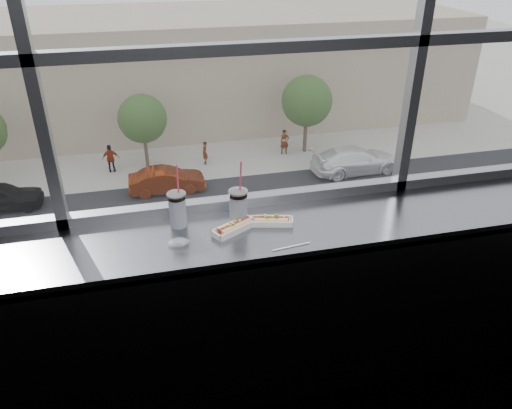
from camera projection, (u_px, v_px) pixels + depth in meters
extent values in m
plane|color=black|center=(244.00, 280.00, 3.20)|extent=(6.00, 0.00, 6.00)
cube|color=gray|center=(253.00, 234.00, 2.71)|extent=(6.00, 0.55, 0.06)
cube|color=gray|center=(264.00, 338.00, 2.75)|extent=(6.00, 0.04, 1.04)
cube|color=white|center=(234.00, 230.00, 2.68)|extent=(0.26, 0.19, 0.01)
cube|color=white|center=(234.00, 228.00, 2.67)|extent=(0.26, 0.19, 0.03)
cylinder|color=#DDB07A|center=(234.00, 227.00, 2.67)|extent=(0.19, 0.13, 0.04)
cylinder|color=maroon|center=(234.00, 225.00, 2.66)|extent=(0.19, 0.12, 0.03)
cube|color=white|center=(271.00, 224.00, 2.74)|extent=(0.25, 0.13, 0.01)
cube|color=white|center=(271.00, 221.00, 2.74)|extent=(0.25, 0.13, 0.03)
cylinder|color=#DDB07A|center=(271.00, 220.00, 2.73)|extent=(0.19, 0.08, 0.04)
cylinder|color=maroon|center=(271.00, 218.00, 2.73)|extent=(0.19, 0.07, 0.03)
cylinder|color=white|center=(178.00, 210.00, 2.69)|extent=(0.09, 0.09, 0.19)
cylinder|color=black|center=(176.00, 197.00, 2.65)|extent=(0.10, 0.10, 0.02)
cylinder|color=silver|center=(176.00, 194.00, 2.64)|extent=(0.10, 0.10, 0.01)
cylinder|color=#E6374B|center=(178.00, 180.00, 2.60)|extent=(0.01, 0.05, 0.20)
cylinder|color=white|center=(238.00, 208.00, 2.71)|extent=(0.10, 0.10, 0.19)
cylinder|color=black|center=(238.00, 194.00, 2.67)|extent=(0.10, 0.10, 0.02)
cylinder|color=silver|center=(238.00, 191.00, 2.66)|extent=(0.10, 0.10, 0.01)
cylinder|color=#E6374B|center=(241.00, 177.00, 2.61)|extent=(0.01, 0.05, 0.20)
cylinder|color=white|center=(291.00, 247.00, 2.54)|extent=(0.21, 0.03, 0.01)
ellipsoid|color=silver|center=(178.00, 242.00, 2.56)|extent=(0.11, 0.08, 0.03)
plane|color=#ABA89C|center=(145.00, 98.00, 45.82)|extent=(120.00, 120.00, 0.00)
cube|color=black|center=(164.00, 227.00, 25.79)|extent=(80.00, 10.00, 0.06)
cube|color=#ABA89C|center=(155.00, 165.00, 32.61)|extent=(80.00, 6.00, 0.04)
cube|color=tan|center=(142.00, 68.00, 39.21)|extent=(50.00, 14.00, 8.00)
imported|color=white|center=(356.00, 156.00, 31.16)|extent=(3.16, 6.70, 2.18)
imported|color=black|center=(14.00, 272.00, 20.54)|extent=(2.90, 6.61, 2.18)
imported|color=silver|center=(345.00, 230.00, 23.56)|extent=(3.26, 6.42, 2.06)
imported|color=#B61735|center=(212.00, 247.00, 22.25)|extent=(3.10, 6.45, 2.09)
imported|color=#762002|center=(167.00, 177.00, 28.83)|extent=(2.45, 5.78, 1.92)
imported|color=navy|center=(446.00, 218.00, 24.69)|extent=(2.75, 5.87, 1.91)
imported|color=#66605B|center=(110.00, 156.00, 31.19)|extent=(0.97, 0.73, 2.18)
imported|color=#66605B|center=(285.00, 140.00, 33.81)|extent=(0.91, 0.68, 2.04)
imported|color=#66605B|center=(205.00, 151.00, 32.37)|extent=(0.61, 0.82, 1.83)
cylinder|color=#47382B|center=(146.00, 150.00, 31.97)|extent=(0.23, 0.23, 2.29)
sphere|color=#345721|center=(142.00, 119.00, 30.96)|extent=(3.06, 3.06, 3.06)
cylinder|color=#47382B|center=(305.00, 134.00, 34.10)|extent=(0.25, 0.25, 2.55)
sphere|color=#345721|center=(307.00, 101.00, 32.97)|extent=(3.40, 3.40, 3.40)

